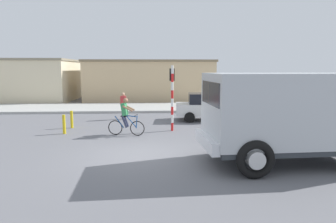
{
  "coord_description": "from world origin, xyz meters",
  "views": [
    {
      "loc": [
        0.42,
        -10.47,
        3.04
      ],
      "look_at": [
        1.17,
        2.5,
        1.2
      ],
      "focal_mm": 32.4,
      "sensor_mm": 36.0,
      "label": 1
    }
  ],
  "objects_px": {
    "car_red_near": "(209,107)",
    "bollard_near": "(64,124)",
    "pedestrian_near_kerb": "(123,105)",
    "bollard_far": "(72,119)",
    "cyclist": "(126,117)",
    "traffic_light_pole": "(172,89)",
    "truck_foreground": "(289,112)"
  },
  "relations": [
    {
      "from": "traffic_light_pole",
      "to": "bollard_near",
      "type": "distance_m",
      "value": 5.4
    },
    {
      "from": "traffic_light_pole",
      "to": "pedestrian_near_kerb",
      "type": "relative_size",
      "value": 1.98
    },
    {
      "from": "truck_foreground",
      "to": "bollard_far",
      "type": "distance_m",
      "value": 10.66
    },
    {
      "from": "truck_foreground",
      "to": "pedestrian_near_kerb",
      "type": "bearing_deg",
      "value": 123.89
    },
    {
      "from": "pedestrian_near_kerb",
      "to": "truck_foreground",
      "type": "bearing_deg",
      "value": -56.11
    },
    {
      "from": "cyclist",
      "to": "car_red_near",
      "type": "xyz_separation_m",
      "value": [
        4.61,
        3.84,
        -0.05
      ]
    },
    {
      "from": "truck_foreground",
      "to": "car_red_near",
      "type": "relative_size",
      "value": 1.34
    },
    {
      "from": "pedestrian_near_kerb",
      "to": "bollard_far",
      "type": "bearing_deg",
      "value": -132.63
    },
    {
      "from": "car_red_near",
      "to": "traffic_light_pole",
      "type": "bearing_deg",
      "value": -130.06
    },
    {
      "from": "car_red_near",
      "to": "bollard_near",
      "type": "bearing_deg",
      "value": -156.02
    },
    {
      "from": "cyclist",
      "to": "traffic_light_pole",
      "type": "distance_m",
      "value": 2.69
    },
    {
      "from": "cyclist",
      "to": "traffic_light_pole",
      "type": "relative_size",
      "value": 0.54
    },
    {
      "from": "truck_foreground",
      "to": "cyclist",
      "type": "height_order",
      "value": "truck_foreground"
    },
    {
      "from": "cyclist",
      "to": "pedestrian_near_kerb",
      "type": "distance_m",
      "value": 4.55
    },
    {
      "from": "traffic_light_pole",
      "to": "pedestrian_near_kerb",
      "type": "height_order",
      "value": "traffic_light_pole"
    },
    {
      "from": "cyclist",
      "to": "bollard_far",
      "type": "bearing_deg",
      "value": 147.15
    },
    {
      "from": "bollard_near",
      "to": "bollard_far",
      "type": "distance_m",
      "value": 1.4
    },
    {
      "from": "car_red_near",
      "to": "bollard_near",
      "type": "height_order",
      "value": "car_red_near"
    },
    {
      "from": "traffic_light_pole",
      "to": "bollard_far",
      "type": "distance_m",
      "value": 5.45
    },
    {
      "from": "truck_foreground",
      "to": "cyclist",
      "type": "xyz_separation_m",
      "value": [
        -5.54,
        4.47,
        -0.8
      ]
    },
    {
      "from": "cyclist",
      "to": "pedestrian_near_kerb",
      "type": "relative_size",
      "value": 1.06
    },
    {
      "from": "traffic_light_pole",
      "to": "bollard_far",
      "type": "height_order",
      "value": "traffic_light_pole"
    },
    {
      "from": "pedestrian_near_kerb",
      "to": "traffic_light_pole",
      "type": "bearing_deg",
      "value": -52.71
    },
    {
      "from": "car_red_near",
      "to": "bollard_near",
      "type": "xyz_separation_m",
      "value": [
        -7.54,
        -3.35,
        -0.37
      ]
    },
    {
      "from": "car_red_near",
      "to": "pedestrian_near_kerb",
      "type": "bearing_deg",
      "value": 172.4
    },
    {
      "from": "car_red_near",
      "to": "pedestrian_near_kerb",
      "type": "height_order",
      "value": "pedestrian_near_kerb"
    },
    {
      "from": "pedestrian_near_kerb",
      "to": "bollard_far",
      "type": "relative_size",
      "value": 1.8
    },
    {
      "from": "pedestrian_near_kerb",
      "to": "bollard_far",
      "type": "height_order",
      "value": "pedestrian_near_kerb"
    },
    {
      "from": "truck_foreground",
      "to": "cyclist",
      "type": "bearing_deg",
      "value": 141.09
    },
    {
      "from": "car_red_near",
      "to": "cyclist",
      "type": "bearing_deg",
      "value": -140.15
    },
    {
      "from": "car_red_near",
      "to": "pedestrian_near_kerb",
      "type": "xyz_separation_m",
      "value": [
        -5.11,
        0.68,
        0.03
      ]
    },
    {
      "from": "truck_foreground",
      "to": "car_red_near",
      "type": "distance_m",
      "value": 8.41
    }
  ]
}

